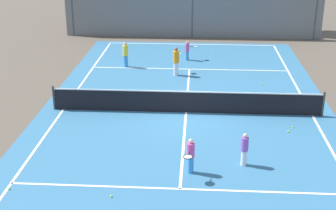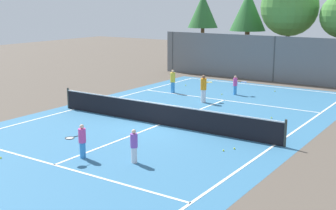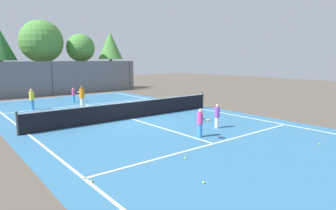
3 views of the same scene
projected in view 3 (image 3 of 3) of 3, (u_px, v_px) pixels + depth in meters
The scene contains 25 objects.
ground_plane at pixel (131, 119), 16.61m from camera, with size 80.00×80.00×0.00m, color brown.
court_surface at pixel (131, 119), 16.61m from camera, with size 13.00×25.00×0.01m.
tennis_net at pixel (130, 110), 16.53m from camera, with size 11.90×0.10×1.10m.
perimeter_fence at pixel (52, 78), 27.12m from camera, with size 18.00×0.12×3.20m.
tree_0 at pixel (110, 46), 32.86m from camera, with size 2.74×2.74×6.45m.
tree_3 at pixel (81, 49), 30.71m from camera, with size 2.97×2.97×6.06m.
tree_4 at pixel (41, 42), 28.54m from camera, with size 4.20×4.20×7.23m.
player_0 at pixel (74, 95), 22.75m from camera, with size 0.83×0.48×1.17m.
player_1 at pixel (82, 97), 20.10m from camera, with size 0.41×0.91×1.55m.
player_2 at pixel (200, 123), 12.59m from camera, with size 0.40×0.85×1.25m.
player_3 at pixel (217, 116), 14.26m from camera, with size 0.26×0.26×1.21m.
player_4 at pixel (32, 99), 19.32m from camera, with size 0.31×0.31×1.44m.
tennis_ball_0 at pixel (14, 106), 20.97m from camera, with size 0.07×0.07×0.07m, color #CCE533.
tennis_ball_1 at pixel (146, 104), 22.01m from camera, with size 0.07×0.07×0.07m, color #CCE533.
tennis_ball_2 at pixel (320, 144), 11.56m from camera, with size 0.07×0.07×0.07m, color #CCE533.
tennis_ball_3 at pixel (201, 113), 18.30m from camera, with size 0.07×0.07×0.07m, color #CCE533.
tennis_ball_4 at pixel (137, 109), 19.72m from camera, with size 0.07×0.07×0.07m, color #CCE533.
tennis_ball_5 at pixel (80, 125), 14.90m from camera, with size 0.07×0.07×0.07m, color #CCE533.
tennis_ball_6 at pixel (204, 183), 7.95m from camera, with size 0.07×0.07×0.07m, color #CCE533.
tennis_ball_7 at pixel (185, 158), 9.91m from camera, with size 0.07×0.07×0.07m, color #CCE533.
tennis_ball_8 at pixel (83, 97), 25.59m from camera, with size 0.07×0.07×0.07m, color #CCE533.
tennis_ball_9 at pixel (68, 103), 22.06m from camera, with size 0.07×0.07×0.07m, color #CCE533.
tennis_ball_10 at pixel (92, 181), 8.04m from camera, with size 0.07×0.07×0.07m, color #CCE533.
tennis_ball_11 at pixel (204, 114), 17.81m from camera, with size 0.07×0.07×0.07m, color #CCE533.
tennis_ball_12 at pixel (115, 114), 17.85m from camera, with size 0.07×0.07×0.07m, color #CCE533.
Camera 3 is at (-8.54, -14.02, 3.41)m, focal length 30.77 mm.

